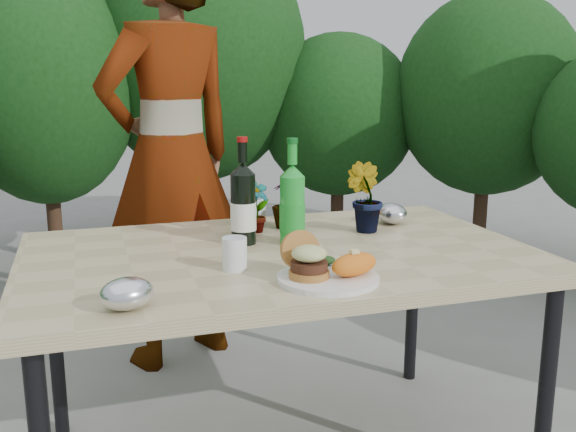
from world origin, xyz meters
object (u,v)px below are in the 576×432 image
object	(u,v)px
patio_table	(280,268)
dinner_plate	(328,278)
wine_bottle	(243,205)
person	(171,156)

from	to	relation	value
patio_table	dinner_plate	xyz separation A→B (m)	(0.03, -0.33, 0.06)
patio_table	wine_bottle	bearing A→B (deg)	125.92
person	wine_bottle	bearing A→B (deg)	73.30
wine_bottle	person	xyz separation A→B (m)	(-0.12, 0.83, 0.07)
dinner_plate	patio_table	bearing A→B (deg)	95.79
dinner_plate	person	size ratio (longest dim) A/B	0.15
wine_bottle	person	world-z (taller)	person
patio_table	person	distance (m)	1.01
dinner_plate	person	world-z (taller)	person
patio_table	dinner_plate	bearing A→B (deg)	-84.21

